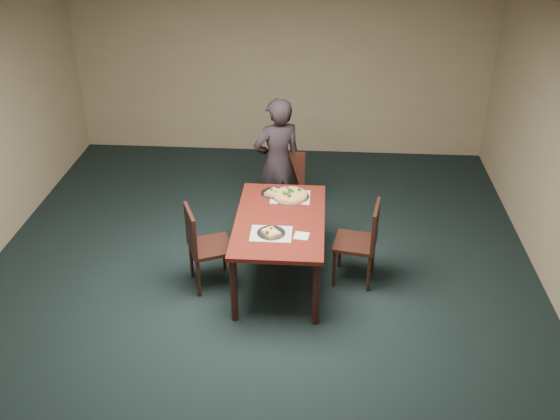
# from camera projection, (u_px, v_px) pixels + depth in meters

# --- Properties ---
(ground) EXTENTS (8.00, 8.00, 0.00)m
(ground) POSITION_uv_depth(u_px,v_px,m) (252.00, 317.00, 6.11)
(ground) COLOR black
(ground) RESTS_ON ground
(room_shell) EXTENTS (8.00, 8.00, 8.00)m
(room_shell) POSITION_uv_depth(u_px,v_px,m) (248.00, 156.00, 5.25)
(room_shell) COLOR tan
(room_shell) RESTS_ON ground
(dining_table) EXTENTS (0.90, 1.50, 0.75)m
(dining_table) POSITION_uv_depth(u_px,v_px,m) (280.00, 226.00, 6.34)
(dining_table) COLOR #521510
(dining_table) RESTS_ON ground
(chair_far) EXTENTS (0.43, 0.43, 0.91)m
(chair_far) POSITION_uv_depth(u_px,v_px,m) (287.00, 186.00, 7.42)
(chair_far) COLOR black
(chair_far) RESTS_ON ground
(chair_left) EXTENTS (0.55, 0.55, 0.91)m
(chair_left) POSITION_uv_depth(u_px,v_px,m) (203.00, 243.00, 6.33)
(chair_left) COLOR black
(chair_left) RESTS_ON ground
(chair_right) EXTENTS (0.49, 0.49, 0.91)m
(chair_right) POSITION_uv_depth(u_px,v_px,m) (363.00, 239.00, 6.40)
(chair_right) COLOR black
(chair_right) RESTS_ON ground
(diner) EXTENTS (0.69, 0.59, 1.60)m
(diner) POSITION_uv_depth(u_px,v_px,m) (278.00, 163.00, 7.30)
(diner) COLOR black
(diner) RESTS_ON ground
(placemat_main) EXTENTS (0.42, 0.32, 0.00)m
(placemat_main) POSITION_uv_depth(u_px,v_px,m) (290.00, 197.00, 6.69)
(placemat_main) COLOR white
(placemat_main) RESTS_ON dining_table
(placemat_near) EXTENTS (0.40, 0.30, 0.00)m
(placemat_near) POSITION_uv_depth(u_px,v_px,m) (271.00, 234.00, 6.04)
(placemat_near) COLOR white
(placemat_near) RESTS_ON dining_table
(pizza_pan) EXTENTS (0.40, 0.40, 0.07)m
(pizza_pan) POSITION_uv_depth(u_px,v_px,m) (290.00, 195.00, 6.68)
(pizza_pan) COLOR silver
(pizza_pan) RESTS_ON dining_table
(slice_plate_near) EXTENTS (0.28, 0.28, 0.06)m
(slice_plate_near) POSITION_uv_depth(u_px,v_px,m) (271.00, 233.00, 6.03)
(slice_plate_near) COLOR silver
(slice_plate_near) RESTS_ON dining_table
(slice_plate_far) EXTENTS (0.28, 0.28, 0.06)m
(slice_plate_far) POSITION_uv_depth(u_px,v_px,m) (274.00, 193.00, 6.75)
(slice_plate_far) COLOR silver
(slice_plate_far) RESTS_ON dining_table
(napkin) EXTENTS (0.16, 0.16, 0.01)m
(napkin) POSITION_uv_depth(u_px,v_px,m) (301.00, 236.00, 6.00)
(napkin) COLOR white
(napkin) RESTS_ON dining_table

